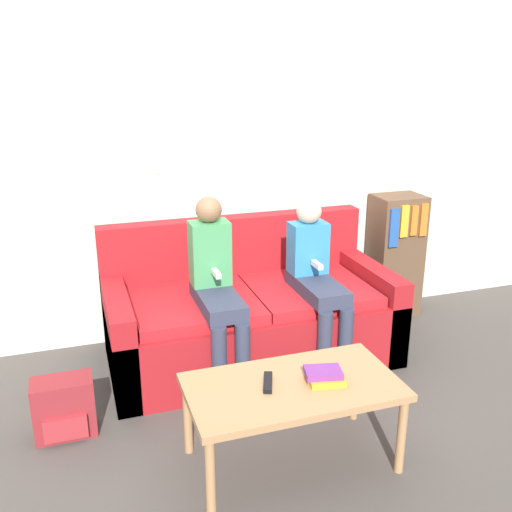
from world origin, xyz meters
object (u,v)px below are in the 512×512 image
Objects in this scene: person_right at (316,277)px; backpack at (64,408)px; couch at (249,316)px; bookshelf at (395,255)px; person_left at (216,284)px; coffee_table at (293,392)px; tv_remote at (268,382)px.

backpack is at bearing -168.97° from person_right.
couch reaches higher than backpack.
bookshelf reaches higher than couch.
coffee_table is at bearing -81.37° from person_left.
backpack is at bearing 170.35° from tv_remote.
couch is at bearing 23.75° from backpack.
person_left is at bearing 179.30° from person_right.
bookshelf is at bearing 19.30° from person_left.
couch is 1.13m from coffee_table.
coffee_table is 3.15× the size of backpack.
coffee_table is 0.94× the size of person_right.
tv_remote is (-0.63, -0.86, -0.15)m from person_right.
bookshelf reaches higher than coffee_table.
person_right is 1.09m from bookshelf.
couch is 0.48m from person_left.
bookshelf is (1.30, 0.34, 0.18)m from couch.
couch is 1.82× the size of coffee_table.
bookshelf reaches higher than tv_remote.
couch is 1.32m from backpack.
bookshelf is (1.56, 1.42, 0.03)m from tv_remote.
tv_remote is at bearing -103.18° from couch.
couch is at bearing 149.91° from person_right.
couch is 10.71× the size of tv_remote.
tv_remote reaches higher than coffee_table.
tv_remote is at bearing 164.16° from coffee_table.
couch is 1.36m from bookshelf.
person_right is 1.14× the size of bookshelf.
couch is 1.12m from tv_remote.
couch is 1.96× the size of bookshelf.
person_right is 1.67m from backpack.
couch is 1.63× the size of person_left.
couch is 5.74× the size of backpack.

